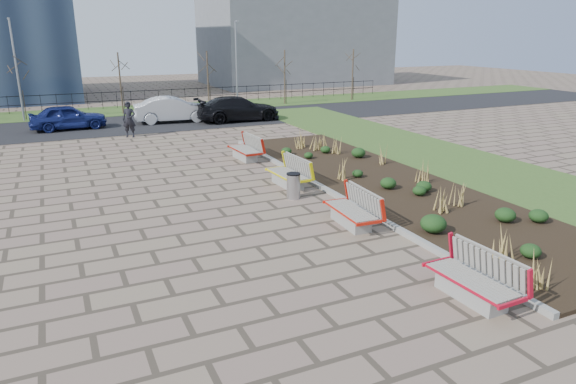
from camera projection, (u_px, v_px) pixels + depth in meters
name	position (u px, v px, depth m)	size (l,w,h in m)	color
ground	(283.00, 273.00, 11.69)	(120.00, 120.00, 0.00)	#746350
planting_bed	(384.00, 183.00, 18.50)	(4.50, 18.00, 0.10)	black
planting_curb	(328.00, 191.00, 17.57)	(0.16, 18.00, 0.15)	gray
grass_verge_near	(484.00, 170.00, 20.40)	(5.00, 38.00, 0.04)	#33511E
grass_verge_far	(120.00, 111.00, 35.99)	(80.00, 5.00, 0.04)	#33511E
road	(134.00, 124.00, 30.79)	(80.00, 7.00, 0.02)	black
bench_a	(472.00, 277.00, 10.40)	(0.90, 2.10, 1.00)	red
bench_b	(351.00, 208.00, 14.47)	(0.90, 2.10, 1.00)	red
bench_c	(287.00, 172.00, 18.22)	(0.90, 2.10, 1.00)	#FFEC0D
bench_d	(245.00, 148.00, 22.08)	(0.90, 2.10, 1.00)	#AB170B
litter_bin	(293.00, 186.00, 16.86)	(0.45, 0.45, 0.84)	#B2B2B7
pedestrian	(129.00, 119.00, 26.73)	(0.68, 0.45, 1.86)	black
car_blue	(68.00, 117.00, 28.88)	(1.64, 4.08, 1.39)	navy
car_silver	(173.00, 109.00, 31.28)	(1.61, 4.63, 1.53)	#AEB1B6
car_black	(238.00, 109.00, 31.70)	(2.10, 5.17, 1.50)	black
tree_b	(20.00, 87.00, 31.70)	(1.40, 1.40, 4.00)	#4C3D2D
tree_c	(120.00, 83.00, 34.09)	(1.40, 1.40, 4.00)	#4C3D2D
tree_d	(208.00, 80.00, 36.48)	(1.40, 1.40, 4.00)	#4C3D2D
tree_e	(285.00, 77.00, 38.87)	(1.40, 1.40, 4.00)	#4C3D2D
tree_f	(353.00, 75.00, 41.26)	(1.40, 1.40, 4.00)	#4C3D2D
lamp_west	(17.00, 71.00, 30.97)	(0.24, 0.60, 6.00)	gray
lamp_east	(236.00, 65.00, 36.55)	(0.24, 0.60, 6.00)	gray
railing_fence	(117.00, 100.00, 37.11)	(44.00, 0.10, 1.20)	black
building_grey	(293.00, 35.00, 54.63)	(18.00, 12.00, 10.00)	slate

